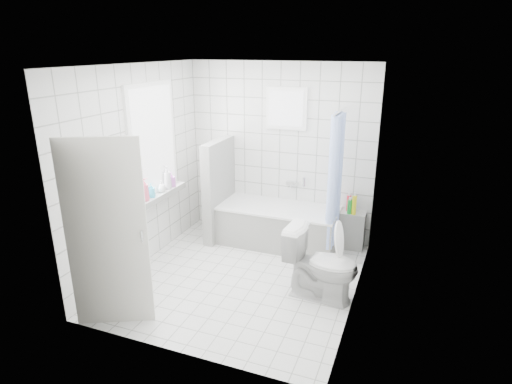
% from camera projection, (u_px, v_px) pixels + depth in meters
% --- Properties ---
extents(ground, '(3.00, 3.00, 0.00)m').
position_uv_depth(ground, '(241.00, 278.00, 5.43)').
color(ground, white).
rests_on(ground, ground).
extents(ceiling, '(3.00, 3.00, 0.00)m').
position_uv_depth(ceiling, '(239.00, 65.00, 4.59)').
color(ceiling, white).
rests_on(ceiling, ground).
extents(wall_back, '(2.80, 0.02, 2.60)m').
position_uv_depth(wall_back, '(280.00, 152.00, 6.33)').
color(wall_back, white).
rests_on(wall_back, ground).
extents(wall_front, '(2.80, 0.02, 2.60)m').
position_uv_depth(wall_front, '(172.00, 228.00, 3.68)').
color(wall_front, white).
rests_on(wall_front, ground).
extents(wall_left, '(0.02, 3.00, 2.60)m').
position_uv_depth(wall_left, '(140.00, 169.00, 5.48)').
color(wall_left, white).
rests_on(wall_left, ground).
extents(wall_right, '(0.02, 3.00, 2.60)m').
position_uv_depth(wall_right, '(361.00, 194.00, 4.53)').
color(wall_right, white).
rests_on(wall_right, ground).
extents(window_left, '(0.01, 0.90, 1.40)m').
position_uv_depth(window_left, '(154.00, 141.00, 5.64)').
color(window_left, white).
rests_on(window_left, wall_left).
extents(window_back, '(0.50, 0.01, 0.50)m').
position_uv_depth(window_back, '(286.00, 109.00, 6.05)').
color(window_back, white).
rests_on(window_back, wall_back).
extents(window_sill, '(0.18, 1.02, 0.08)m').
position_uv_depth(window_sill, '(161.00, 195.00, 5.86)').
color(window_sill, white).
rests_on(window_sill, wall_left).
extents(door, '(0.74, 0.39, 2.00)m').
position_uv_depth(door, '(107.00, 236.00, 4.26)').
color(door, silver).
rests_on(door, ground).
extents(bathtub, '(1.73, 0.77, 0.58)m').
position_uv_depth(bathtub, '(278.00, 225.00, 6.29)').
color(bathtub, white).
rests_on(bathtub, ground).
extents(partition_wall, '(0.15, 0.85, 1.50)m').
position_uv_depth(partition_wall, '(219.00, 190.00, 6.41)').
color(partition_wall, white).
rests_on(partition_wall, ground).
extents(tiled_ledge, '(0.40, 0.24, 0.55)m').
position_uv_depth(tiled_ledge, '(350.00, 230.00, 6.17)').
color(tiled_ledge, white).
rests_on(tiled_ledge, ground).
extents(toilet, '(0.86, 0.53, 0.85)m').
position_uv_depth(toilet, '(322.00, 264.00, 4.89)').
color(toilet, white).
rests_on(toilet, ground).
extents(curtain_rod, '(0.02, 0.80, 0.02)m').
position_uv_depth(curtain_rod, '(340.00, 112.00, 5.44)').
color(curtain_rod, silver).
rests_on(curtain_rod, wall_back).
extents(shower_curtain, '(0.14, 0.48, 1.78)m').
position_uv_depth(shower_curtain, '(334.00, 182.00, 5.62)').
color(shower_curtain, '#547FF8').
rests_on(shower_curtain, curtain_rod).
extents(tub_faucet, '(0.18, 0.06, 0.06)m').
position_uv_depth(tub_faucet, '(292.00, 183.00, 6.37)').
color(tub_faucet, silver).
rests_on(tub_faucet, wall_back).
extents(sill_bottles, '(0.16, 0.79, 0.33)m').
position_uv_depth(sill_bottles, '(159.00, 183.00, 5.77)').
color(sill_bottles, white).
rests_on(sill_bottles, window_sill).
extents(ledge_bottles, '(0.15, 0.16, 0.28)m').
position_uv_depth(ledge_bottles, '(352.00, 205.00, 6.02)').
color(ledge_bottles, green).
rests_on(ledge_bottles, tiled_ledge).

